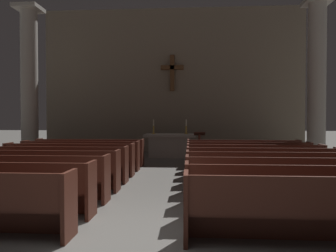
# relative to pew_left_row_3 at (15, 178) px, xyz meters

# --- Properties ---
(ground_plane) EXTENTS (80.00, 80.00, 0.00)m
(ground_plane) POSITION_rel_pew_left_row_3_xyz_m (2.67, -1.92, -0.48)
(ground_plane) COLOR #66635E
(pew_left_row_3) EXTENTS (3.80, 0.50, 0.95)m
(pew_left_row_3) POSITION_rel_pew_left_row_3_xyz_m (0.00, 0.00, 0.00)
(pew_left_row_3) COLOR #4C2319
(pew_left_row_3) RESTS_ON ground
(pew_left_row_4) EXTENTS (3.80, 0.50, 0.95)m
(pew_left_row_4) POSITION_rel_pew_left_row_3_xyz_m (0.00, 0.98, 0.00)
(pew_left_row_4) COLOR #4C2319
(pew_left_row_4) RESTS_ON ground
(pew_left_row_5) EXTENTS (3.80, 0.50, 0.95)m
(pew_left_row_5) POSITION_rel_pew_left_row_3_xyz_m (0.00, 1.96, 0.00)
(pew_left_row_5) COLOR #4C2319
(pew_left_row_5) RESTS_ON ground
(pew_left_row_6) EXTENTS (3.80, 0.50, 0.95)m
(pew_left_row_6) POSITION_rel_pew_left_row_3_xyz_m (0.00, 2.94, 0.00)
(pew_left_row_6) COLOR #4C2319
(pew_left_row_6) RESTS_ON ground
(pew_left_row_7) EXTENTS (3.80, 0.50, 0.95)m
(pew_left_row_7) POSITION_rel_pew_left_row_3_xyz_m (0.00, 3.91, 0.00)
(pew_left_row_7) COLOR #4C2319
(pew_left_row_7) RESTS_ON ground
(pew_left_row_8) EXTENTS (3.80, 0.50, 0.95)m
(pew_left_row_8) POSITION_rel_pew_left_row_3_xyz_m (0.00, 4.89, 0.00)
(pew_left_row_8) COLOR #4C2319
(pew_left_row_8) RESTS_ON ground
(pew_right_row_1) EXTENTS (3.80, 0.50, 0.95)m
(pew_right_row_1) POSITION_rel_pew_left_row_3_xyz_m (5.35, -1.96, 0.00)
(pew_right_row_1) COLOR #4C2319
(pew_right_row_1) RESTS_ON ground
(pew_right_row_2) EXTENTS (3.80, 0.50, 0.95)m
(pew_right_row_2) POSITION_rel_pew_left_row_3_xyz_m (5.35, -0.98, 0.00)
(pew_right_row_2) COLOR #4C2319
(pew_right_row_2) RESTS_ON ground
(pew_right_row_3) EXTENTS (3.80, 0.50, 0.95)m
(pew_right_row_3) POSITION_rel_pew_left_row_3_xyz_m (5.35, 0.00, 0.00)
(pew_right_row_3) COLOR #4C2319
(pew_right_row_3) RESTS_ON ground
(pew_right_row_4) EXTENTS (3.80, 0.50, 0.95)m
(pew_right_row_4) POSITION_rel_pew_left_row_3_xyz_m (5.35, 0.98, 0.00)
(pew_right_row_4) COLOR #4C2319
(pew_right_row_4) RESTS_ON ground
(pew_right_row_5) EXTENTS (3.80, 0.50, 0.95)m
(pew_right_row_5) POSITION_rel_pew_left_row_3_xyz_m (5.35, 1.96, 0.00)
(pew_right_row_5) COLOR #4C2319
(pew_right_row_5) RESTS_ON ground
(pew_right_row_6) EXTENTS (3.80, 0.50, 0.95)m
(pew_right_row_6) POSITION_rel_pew_left_row_3_xyz_m (5.35, 2.94, 0.00)
(pew_right_row_6) COLOR #4C2319
(pew_right_row_6) RESTS_ON ground
(pew_right_row_7) EXTENTS (3.80, 0.50, 0.95)m
(pew_right_row_7) POSITION_rel_pew_left_row_3_xyz_m (5.35, 3.91, 0.00)
(pew_right_row_7) COLOR #4C2319
(pew_right_row_7) RESTS_ON ground
(pew_right_row_8) EXTENTS (3.80, 0.50, 0.95)m
(pew_right_row_8) POSITION_rel_pew_left_row_3_xyz_m (5.35, 4.89, 0.00)
(pew_right_row_8) COLOR #4C2319
(pew_right_row_8) RESTS_ON ground
(column_left_second) EXTENTS (1.02, 1.02, 6.33)m
(column_left_second) POSITION_rel_pew_left_row_3_xyz_m (-3.14, 6.75, 2.60)
(column_left_second) COLOR #ADA89E
(column_left_second) RESTS_ON ground
(column_right_second) EXTENTS (1.02, 1.02, 6.33)m
(column_right_second) POSITION_rel_pew_left_row_3_xyz_m (8.49, 6.75, 2.60)
(column_right_second) COLOR #ADA89E
(column_right_second) RESTS_ON ground
(altar) EXTENTS (2.20, 0.90, 1.01)m
(altar) POSITION_rel_pew_left_row_3_xyz_m (2.67, 7.50, 0.06)
(altar) COLOR #A8A399
(altar) RESTS_ON ground
(candlestick_left) EXTENTS (0.16, 0.16, 0.62)m
(candlestick_left) POSITION_rel_pew_left_row_3_xyz_m (1.97, 7.50, 0.73)
(candlestick_left) COLOR #B79338
(candlestick_left) RESTS_ON altar
(candlestick_right) EXTENTS (0.16, 0.16, 0.62)m
(candlestick_right) POSITION_rel_pew_left_row_3_xyz_m (3.37, 7.50, 0.73)
(candlestick_right) COLOR #B79338
(candlestick_right) RESTS_ON altar
(apse_with_cross) EXTENTS (12.73, 0.46, 7.07)m
(apse_with_cross) POSITION_rel_pew_left_row_3_xyz_m (2.67, 9.63, 3.06)
(apse_with_cross) COLOR gray
(apse_with_cross) RESTS_ON ground
(lectern) EXTENTS (0.44, 0.36, 1.15)m
(lectern) POSITION_rel_pew_left_row_3_xyz_m (3.91, 6.30, 0.07)
(lectern) COLOR #4C2319
(lectern) RESTS_ON ground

